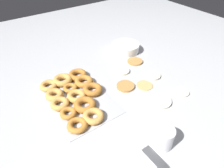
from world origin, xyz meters
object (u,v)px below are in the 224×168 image
at_px(pancake_0, 126,86).
at_px(paper_cup, 163,137).
at_px(pancake_1, 135,61).
at_px(pancake_5, 152,75).
at_px(donut_tray, 75,94).
at_px(pancake_6, 145,85).
at_px(pancake_4, 181,92).
at_px(pancake_3, 161,101).
at_px(batter_bowl, 125,48).
at_px(pancake_2, 122,71).

bearing_deg(pancake_0, paper_cup, -16.58).
xyz_separation_m(pancake_1, pancake_5, (0.19, -0.02, 0.00)).
distance_m(pancake_5, donut_tray, 0.49).
bearing_deg(pancake_6, paper_cup, -32.05).
bearing_deg(pancake_4, pancake_6, -142.89).
height_order(pancake_0, pancake_4, pancake_0).
bearing_deg(pancake_3, batter_bowl, 160.82).
bearing_deg(pancake_5, pancake_3, -33.77).
xyz_separation_m(donut_tray, paper_cup, (0.49, 0.16, 0.03)).
bearing_deg(donut_tray, pancake_3, 49.40).
distance_m(pancake_2, paper_cup, 0.56).
xyz_separation_m(pancake_0, paper_cup, (0.39, -0.12, 0.04)).
bearing_deg(pancake_2, batter_bowl, 137.87).
bearing_deg(pancake_0, pancake_6, 59.96).
height_order(pancake_5, paper_cup, paper_cup).
xyz_separation_m(pancake_1, pancake_6, (0.23, -0.12, -0.00)).
bearing_deg(batter_bowl, pancake_6, -22.56).
distance_m(pancake_1, pancake_4, 0.40).
bearing_deg(donut_tray, pancake_4, 58.10).
height_order(pancake_1, batter_bowl, batter_bowl).
bearing_deg(pancake_3, pancake_4, 85.25).
relative_size(pancake_6, donut_tray, 0.21).
bearing_deg(paper_cup, pancake_4, 117.21).
height_order(donut_tray, paper_cup, paper_cup).
relative_size(pancake_1, pancake_2, 1.14).
bearing_deg(pancake_3, pancake_2, 178.82).
relative_size(pancake_5, donut_tray, 0.21).
height_order(donut_tray, batter_bowl, batter_bowl).
relative_size(pancake_5, paper_cup, 0.99).
bearing_deg(paper_cup, batter_bowl, 152.81).
distance_m(pancake_5, pancake_6, 0.11).
xyz_separation_m(pancake_4, pancake_6, (-0.17, -0.13, -0.00)).
xyz_separation_m(pancake_0, pancake_2, (-0.13, 0.08, -0.00)).
bearing_deg(paper_cup, pancake_6, 147.95).
relative_size(pancake_3, pancake_5, 1.16).
xyz_separation_m(pancake_2, pancake_6, (0.19, 0.02, -0.00)).
relative_size(pancake_2, pancake_6, 0.96).
height_order(pancake_5, batter_bowl, batter_bowl).
relative_size(pancake_0, donut_tray, 0.23).
relative_size(pancake_1, pancake_6, 1.09).
xyz_separation_m(pancake_5, pancake_6, (0.04, -0.10, -0.00)).
height_order(pancake_1, pancake_2, same).
distance_m(pancake_0, pancake_6, 0.11).
relative_size(pancake_4, pancake_6, 0.87).
xyz_separation_m(pancake_0, pancake_6, (0.05, 0.10, -0.00)).
xyz_separation_m(pancake_6, paper_cup, (0.34, -0.21, 0.04)).
height_order(pancake_0, paper_cup, paper_cup).
relative_size(batter_bowl, paper_cup, 2.10).
relative_size(pancake_4, donut_tray, 0.18).
xyz_separation_m(pancake_4, batter_bowl, (-0.55, 0.04, 0.02)).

